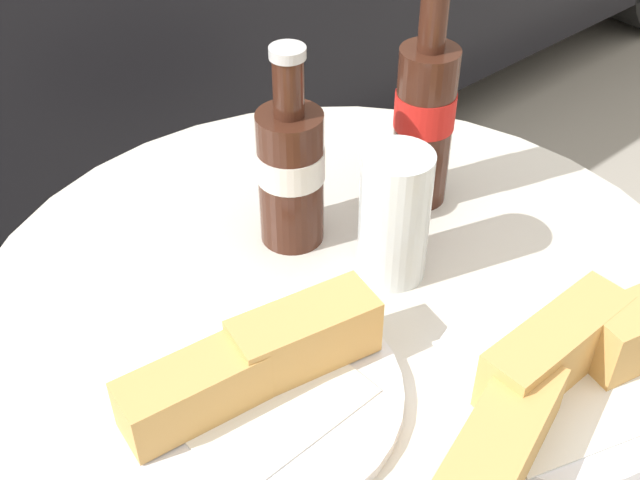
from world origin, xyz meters
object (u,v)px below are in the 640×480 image
object	(u,v)px
bistro_table	(342,415)
lunch_plate_far	(569,372)
drinking_glass	(393,220)
cola_bottle_right	(291,169)
lunch_plate_near	(255,378)
cola_bottle_left	(424,117)

from	to	relation	value
bistro_table	lunch_plate_far	world-z (taller)	lunch_plate_far
bistro_table	drinking_glass	distance (m)	0.25
cola_bottle_right	lunch_plate_near	bearing A→B (deg)	-137.67
bistro_table	lunch_plate_far	bearing A→B (deg)	-74.31
bistro_table	cola_bottle_right	bearing A→B (deg)	77.83
drinking_glass	lunch_plate_near	bearing A→B (deg)	-168.73
drinking_glass	lunch_plate_far	bearing A→B (deg)	-90.79
bistro_table	drinking_glass	size ratio (longest dim) A/B	5.39
cola_bottle_right	lunch_plate_far	world-z (taller)	cola_bottle_right
cola_bottle_left	drinking_glass	bearing A→B (deg)	-148.47
lunch_plate_near	lunch_plate_far	size ratio (longest dim) A/B	0.72
cola_bottle_right	bistro_table	bearing A→B (deg)	-102.17
cola_bottle_left	cola_bottle_right	size ratio (longest dim) A/B	1.21
bistro_table	drinking_glass	xyz separation A→B (m)	(0.06, 0.00, 0.24)
bistro_table	drinking_glass	world-z (taller)	drinking_glass
bistro_table	lunch_plate_far	xyz separation A→B (m)	(0.06, -0.21, 0.21)
cola_bottle_left	drinking_glass	size ratio (longest dim) A/B	1.88
lunch_plate_near	lunch_plate_far	xyz separation A→B (m)	(0.19, -0.17, 0.01)
cola_bottle_left	lunch_plate_far	distance (m)	0.31
cola_bottle_left	lunch_plate_near	distance (m)	0.34
lunch_plate_near	lunch_plate_far	world-z (taller)	lunch_plate_far
cola_bottle_left	drinking_glass	xyz separation A→B (m)	(-0.11, -0.07, -0.04)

